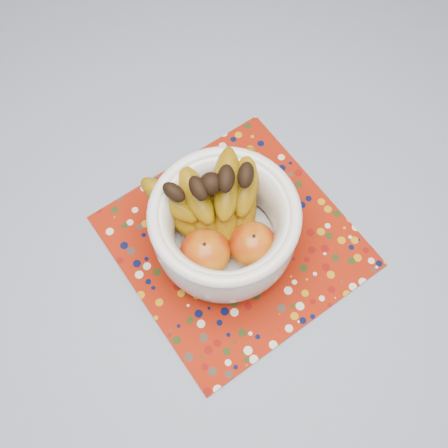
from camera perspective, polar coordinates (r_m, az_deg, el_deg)
The scene contains 4 objects.
table at distance 0.97m, azimuth -1.30°, elevation -3.93°, with size 1.20×1.20×0.75m.
tablecloth at distance 0.90m, azimuth -1.41°, elevation -2.15°, with size 1.32×1.32×0.01m, color slate.
placemat at distance 0.89m, azimuth 1.11°, elevation -1.84°, with size 0.37×0.37×0.00m, color maroon.
fruit_bowl at distance 0.81m, azimuth -0.61°, elevation 0.43°, with size 0.27×0.24×0.19m.
Camera 1 is at (-0.02, -0.33, 1.59)m, focal length 42.00 mm.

